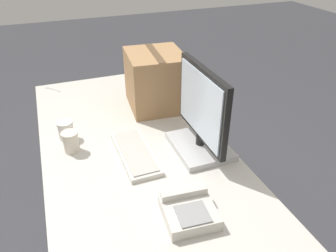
% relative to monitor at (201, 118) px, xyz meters
% --- Properties ---
extents(ground_plane, '(12.00, 12.00, 0.00)m').
position_rel_monitor_xyz_m(ground_plane, '(-0.18, -0.30, -0.92)').
color(ground_plane, '#38383D').
extents(office_desk, '(1.80, 0.90, 0.74)m').
position_rel_monitor_xyz_m(office_desk, '(-0.18, -0.30, -0.55)').
color(office_desk, beige).
rests_on(office_desk, ground_plane).
extents(monitor, '(0.45, 0.26, 0.43)m').
position_rel_monitor_xyz_m(monitor, '(0.00, 0.00, 0.00)').
color(monitor, '#B7B7B7').
rests_on(monitor, office_desk).
extents(keyboard, '(0.40, 0.16, 0.03)m').
position_rel_monitor_xyz_m(keyboard, '(-0.06, -0.32, -0.16)').
color(keyboard, beige).
rests_on(keyboard, office_desk).
extents(desk_phone, '(0.21, 0.21, 0.08)m').
position_rel_monitor_xyz_m(desk_phone, '(0.39, -0.23, -0.14)').
color(desk_phone, beige).
rests_on(desk_phone, office_desk).
extents(paper_cup_left, '(0.09, 0.09, 0.10)m').
position_rel_monitor_xyz_m(paper_cup_left, '(-0.33, -0.61, -0.12)').
color(paper_cup_left, white).
rests_on(paper_cup_left, office_desk).
extents(paper_cup_right, '(0.08, 0.08, 0.11)m').
position_rel_monitor_xyz_m(paper_cup_right, '(-0.21, -0.60, -0.12)').
color(paper_cup_right, beige).
rests_on(paper_cup_right, office_desk).
extents(spoon, '(0.13, 0.11, 0.00)m').
position_rel_monitor_xyz_m(spoon, '(-1.01, -0.66, -0.17)').
color(spoon, silver).
rests_on(spoon, office_desk).
extents(cardboard_box, '(0.38, 0.35, 0.34)m').
position_rel_monitor_xyz_m(cardboard_box, '(-0.52, -0.05, -0.01)').
color(cardboard_box, '#9E754C').
rests_on(cardboard_box, office_desk).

